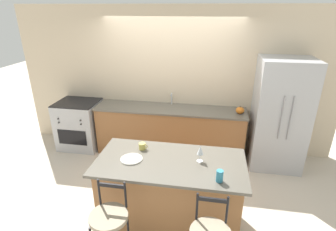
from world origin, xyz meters
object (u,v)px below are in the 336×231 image
at_px(wine_glass, 200,151).
at_px(tumbler_cup, 220,176).
at_px(bar_stool_near, 110,225).
at_px(dinner_plate, 131,159).
at_px(oven_range, 80,124).
at_px(coffee_mug, 142,146).
at_px(refrigerator, 279,115).
at_px(pumpkin_decoration, 240,110).

relative_size(wine_glass, tumbler_cup, 1.53).
distance_m(bar_stool_near, dinner_plate, 0.77).
bearing_deg(oven_range, bar_stool_near, -57.00).
distance_m(bar_stool_near, coffee_mug, 1.03).
xyz_separation_m(wine_glass, tumbler_cup, (0.23, -0.36, -0.08)).
bearing_deg(dinner_plate, wine_glass, 7.30).
height_order(oven_range, dinner_plate, dinner_plate).
height_order(wine_glass, coffee_mug, wine_glass).
xyz_separation_m(bar_stool_near, dinner_plate, (0.04, 0.67, 0.38)).
bearing_deg(bar_stool_near, oven_range, 123.00).
xyz_separation_m(refrigerator, pumpkin_decoration, (-0.65, 0.02, 0.03)).
height_order(wine_glass, pumpkin_decoration, wine_glass).
bearing_deg(wine_glass, dinner_plate, -172.70).
bearing_deg(tumbler_cup, wine_glass, 122.49).
xyz_separation_m(bar_stool_near, coffee_mug, (0.11, 0.94, 0.41)).
relative_size(coffee_mug, pumpkin_decoration, 0.79).
bearing_deg(tumbler_cup, coffee_mug, 152.13).
relative_size(oven_range, tumbler_cup, 7.14).
bearing_deg(coffee_mug, dinner_plate, -104.20).
height_order(refrigerator, pumpkin_decoration, refrigerator).
distance_m(refrigerator, tumbler_cup, 2.28).
distance_m(oven_range, pumpkin_decoration, 3.11).
height_order(oven_range, wine_glass, wine_glass).
xyz_separation_m(coffee_mug, pumpkin_decoration, (1.34, 1.54, -0.01)).
relative_size(refrigerator, pumpkin_decoration, 13.07).
xyz_separation_m(refrigerator, dinner_plate, (-2.06, -1.78, 0.01)).
distance_m(refrigerator, dinner_plate, 2.73).
bearing_deg(coffee_mug, oven_range, 138.07).
bearing_deg(oven_range, refrigerator, -0.41).
bearing_deg(dinner_plate, coffee_mug, 75.80).
bearing_deg(refrigerator, wine_glass, -126.68).
distance_m(wine_glass, coffee_mug, 0.77).
relative_size(refrigerator, coffee_mug, 16.46).
relative_size(wine_glass, coffee_mug, 1.75).
bearing_deg(pumpkin_decoration, oven_range, 179.91).
height_order(refrigerator, tumbler_cup, refrigerator).
distance_m(dinner_plate, wine_glass, 0.83).
xyz_separation_m(refrigerator, tumbler_cup, (-1.02, -2.03, 0.07)).
bearing_deg(wine_glass, tumbler_cup, -57.51).
bearing_deg(pumpkin_decoration, dinner_plate, -127.96).
height_order(dinner_plate, coffee_mug, coffee_mug).
relative_size(oven_range, coffee_mug, 8.16).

